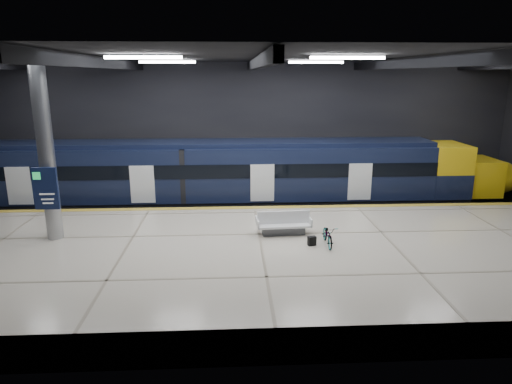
{
  "coord_description": "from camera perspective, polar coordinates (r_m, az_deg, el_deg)",
  "views": [
    {
      "loc": [
        -1.04,
        -18.27,
        7.33
      ],
      "look_at": [
        0.01,
        1.5,
        2.2
      ],
      "focal_mm": 32.0,
      "sensor_mm": 36.0,
      "label": 1
    }
  ],
  "objects": [
    {
      "name": "rails",
      "position": [
        24.88,
        -0.51,
        -2.42
      ],
      "size": [
        30.0,
        1.52,
        0.16
      ],
      "color": "gray",
      "rests_on": "ground"
    },
    {
      "name": "bench",
      "position": [
        18.33,
        3.44,
        -4.25
      ],
      "size": [
        2.22,
        1.03,
        0.96
      ],
      "rotation": [
        0.0,
        0.0,
        0.06
      ],
      "color": "#595B60",
      "rests_on": "platform"
    },
    {
      "name": "info_column",
      "position": [
        18.82,
        -24.78,
        4.42
      ],
      "size": [
        0.9,
        0.78,
        6.9
      ],
      "color": "#9EA0A5",
      "rests_on": "platform"
    },
    {
      "name": "bicycle",
      "position": [
        17.32,
        8.98,
        -5.33
      ],
      "size": [
        0.54,
        1.52,
        0.8
      ],
      "primitive_type": "imported",
      "rotation": [
        0.0,
        0.0,
        -0.01
      ],
      "color": "#99999E",
      "rests_on": "platform"
    },
    {
      "name": "room_shell",
      "position": [
        18.38,
        0.22,
        9.5
      ],
      "size": [
        30.1,
        16.1,
        8.05
      ],
      "color": "black",
      "rests_on": "ground"
    },
    {
      "name": "ground",
      "position": [
        19.72,
        0.2,
        -7.3
      ],
      "size": [
        30.0,
        30.0,
        0.0
      ],
      "primitive_type": "plane",
      "color": "black",
      "rests_on": "ground"
    },
    {
      "name": "platform",
      "position": [
        17.2,
        0.68,
        -8.69
      ],
      "size": [
        30.0,
        11.0,
        1.1
      ],
      "primitive_type": "cube",
      "color": "beige",
      "rests_on": "ground"
    },
    {
      "name": "safety_strip",
      "position": [
        21.95,
        -0.2,
        -1.95
      ],
      "size": [
        30.0,
        0.4,
        0.01
      ],
      "primitive_type": "cube",
      "color": "gold",
      "rests_on": "platform"
    },
    {
      "name": "pannier_bag",
      "position": [
        17.29,
        7.0,
        -6.09
      ],
      "size": [
        0.34,
        0.26,
        0.35
      ],
      "primitive_type": "cube",
      "rotation": [
        0.0,
        0.0,
        0.31
      ],
      "color": "black",
      "rests_on": "platform"
    },
    {
      "name": "train",
      "position": [
        24.35,
        -2.25,
        2.01
      ],
      "size": [
        29.4,
        2.84,
        3.79
      ],
      "color": "black",
      "rests_on": "ground"
    }
  ]
}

